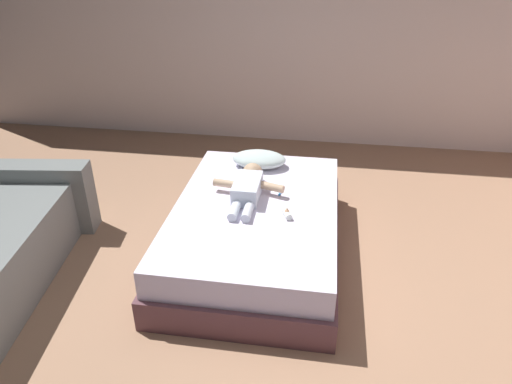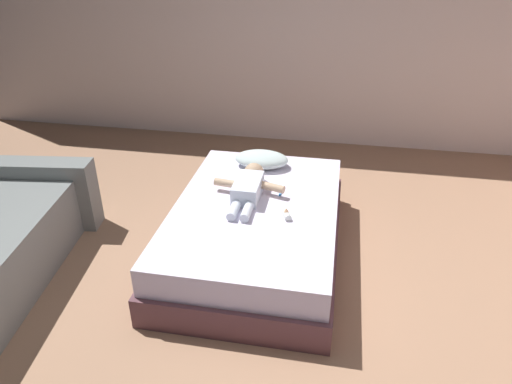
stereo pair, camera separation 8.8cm
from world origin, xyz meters
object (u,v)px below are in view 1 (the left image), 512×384
(pillow, at_px, (259,159))
(toothbrush, at_px, (281,190))
(baby, at_px, (248,187))
(bed, at_px, (256,229))
(baby_bottle, at_px, (287,213))

(pillow, bearing_deg, toothbrush, -60.89)
(baby, bearing_deg, bed, -59.65)
(bed, bearing_deg, baby_bottle, -28.99)
(bed, relative_size, toothbrush, 12.79)
(pillow, relative_size, toothbrush, 3.11)
(baby, relative_size, baby_bottle, 5.61)
(toothbrush, bearing_deg, bed, -124.66)
(toothbrush, bearing_deg, pillow, 119.11)
(bed, height_order, pillow, pillow)
(bed, height_order, baby, baby)
(baby, height_order, toothbrush, baby)
(bed, relative_size, pillow, 4.11)
(bed, xyz_separation_m, toothbrush, (0.15, 0.22, 0.22))
(bed, bearing_deg, baby, 120.35)
(bed, distance_m, pillow, 0.68)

